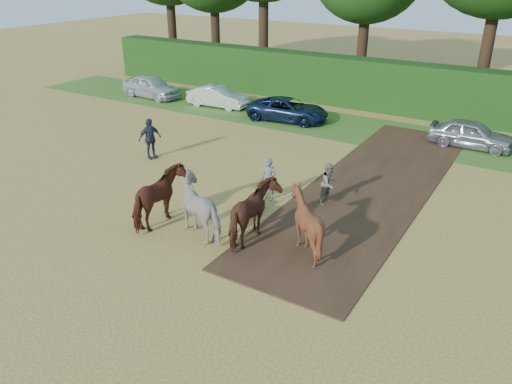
{
  "coord_description": "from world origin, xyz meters",
  "views": [
    {
      "loc": [
        7.15,
        -11.32,
        8.37
      ],
      "look_at": [
        -0.71,
        1.53,
        1.4
      ],
      "focal_mm": 35.0,
      "sensor_mm": 36.0,
      "label": 1
    }
  ],
  "objects_px": {
    "plough_team": "(231,210)",
    "parked_cars": "(404,126)",
    "spectator_far": "(150,139)",
    "spectator_near": "(329,184)"
  },
  "relations": [
    {
      "from": "plough_team",
      "to": "parked_cars",
      "type": "height_order",
      "value": "plough_team"
    },
    {
      "from": "spectator_near",
      "to": "parked_cars",
      "type": "xyz_separation_m",
      "value": [
        0.2,
        8.92,
        -0.11
      ]
    },
    {
      "from": "plough_team",
      "to": "parked_cars",
      "type": "xyz_separation_m",
      "value": [
        1.93,
        12.94,
        -0.3
      ]
    },
    {
      "from": "spectator_near",
      "to": "plough_team",
      "type": "bearing_deg",
      "value": 171.18
    },
    {
      "from": "plough_team",
      "to": "spectator_near",
      "type": "bearing_deg",
      "value": 66.68
    },
    {
      "from": "spectator_near",
      "to": "plough_team",
      "type": "distance_m",
      "value": 4.38
    },
    {
      "from": "spectator_near",
      "to": "spectator_far",
      "type": "xyz_separation_m",
      "value": [
        -9.03,
        0.1,
        0.15
      ]
    },
    {
      "from": "spectator_near",
      "to": "parked_cars",
      "type": "bearing_deg",
      "value": 13.2
    },
    {
      "from": "spectator_near",
      "to": "spectator_far",
      "type": "bearing_deg",
      "value": 103.84
    },
    {
      "from": "spectator_far",
      "to": "plough_team",
      "type": "relative_size",
      "value": 0.29
    }
  ]
}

